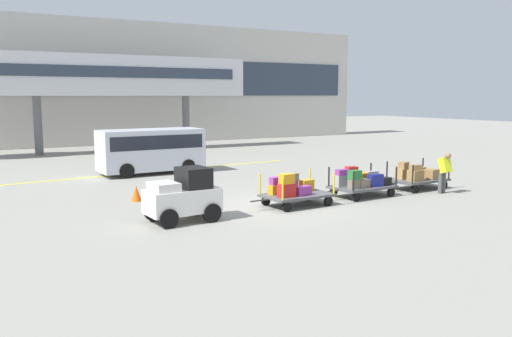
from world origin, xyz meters
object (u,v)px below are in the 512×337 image
at_px(baggage_cart_lead, 293,190).
at_px(baggage_cart_tail, 417,176).
at_px(baggage_tug, 183,196).
at_px(safety_cone_near, 136,193).
at_px(safety_cone_far, 191,181).
at_px(baggage_handler, 444,171).
at_px(baggage_cart_middle, 361,182).
at_px(shuttle_van, 151,148).

xyz_separation_m(baggage_cart_lead, baggage_cart_tail, (6.05, 0.34, -0.02)).
distance_m(baggage_tug, baggage_cart_tail, 10.10).
height_order(safety_cone_near, safety_cone_far, same).
bearing_deg(baggage_cart_lead, baggage_cart_tail, 3.24).
bearing_deg(baggage_tug, baggage_handler, -3.33).
xyz_separation_m(baggage_tug, safety_cone_near, (-0.31, 3.67, -0.48)).
xyz_separation_m(baggage_cart_middle, safety_cone_near, (-7.40, 3.21, -0.27)).
relative_size(baggage_cart_middle, baggage_handler, 1.94).
relative_size(safety_cone_near, safety_cone_far, 1.00).
relative_size(baggage_cart_lead, baggage_handler, 1.94).
distance_m(baggage_cart_tail, safety_cone_near, 10.83).
bearing_deg(baggage_cart_middle, baggage_tug, -176.36).
bearing_deg(baggage_handler, baggage_cart_tail, 96.69).
distance_m(baggage_handler, safety_cone_near, 11.38).
bearing_deg(baggage_cart_tail, shuttle_van, 130.07).
relative_size(shuttle_van, safety_cone_far, 8.82).
relative_size(baggage_cart_middle, shuttle_van, 0.63).
height_order(baggage_cart_middle, shuttle_van, shuttle_van).
relative_size(baggage_tug, baggage_cart_lead, 0.71).
bearing_deg(baggage_cart_lead, baggage_tug, -176.02).
relative_size(baggage_tug, baggage_handler, 1.38).
relative_size(baggage_cart_lead, shuttle_van, 0.63).
xyz_separation_m(baggage_cart_middle, baggage_cart_tail, (2.99, 0.17, -0.03)).
bearing_deg(safety_cone_near, baggage_cart_lead, -37.97).
relative_size(baggage_cart_middle, safety_cone_near, 5.53).
bearing_deg(shuttle_van, baggage_tug, -103.17).
bearing_deg(baggage_handler, baggage_tug, 176.67).
distance_m(baggage_tug, baggage_cart_middle, 7.11).
distance_m(baggage_tug, shuttle_van, 10.14).
xyz_separation_m(baggage_cart_tail, safety_cone_near, (-10.39, 3.04, -0.24)).
relative_size(baggage_handler, safety_cone_near, 2.84).
bearing_deg(shuttle_van, baggage_cart_middle, -63.05).
xyz_separation_m(baggage_tug, baggage_handler, (10.22, -0.60, 0.11)).
bearing_deg(baggage_cart_middle, shuttle_van, 116.95).
bearing_deg(baggage_cart_tail, baggage_cart_lead, -176.76).
bearing_deg(baggage_cart_middle, baggage_handler, -18.48).
bearing_deg(baggage_cart_lead, baggage_cart_middle, 3.19).
bearing_deg(safety_cone_far, baggage_cart_lead, -71.14).
xyz_separation_m(baggage_handler, safety_cone_far, (-7.86, 5.75, -0.59)).
relative_size(baggage_cart_lead, safety_cone_far, 5.53).
distance_m(baggage_cart_lead, safety_cone_near, 5.51).
relative_size(baggage_cart_middle, safety_cone_far, 5.53).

